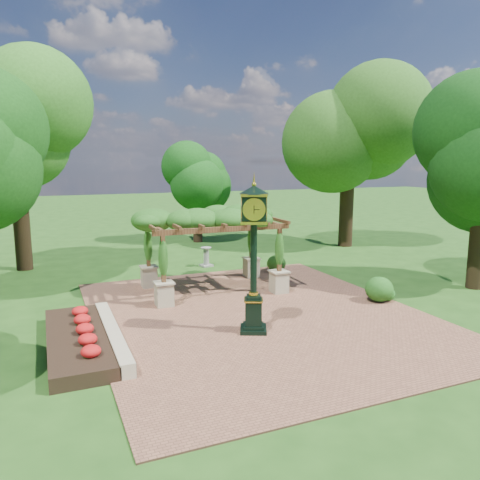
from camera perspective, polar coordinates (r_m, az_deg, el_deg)
name	(u,v)px	position (r m, az deg, el deg)	size (l,w,h in m)	color
ground	(273,325)	(14.25, 3.99, -10.31)	(120.00, 120.00, 0.00)	#1E4714
brick_plaza	(258,315)	(15.10, 2.25, -9.07)	(10.00, 12.00, 0.04)	brown
border_wall	(113,335)	(13.35, -15.28, -11.12)	(0.35, 5.00, 0.40)	#C6B793
flower_bed	(77,341)	(13.29, -19.20, -11.52)	(1.50, 5.00, 0.36)	red
pedestal_clock	(254,245)	(12.98, 1.69, -0.63)	(1.10, 1.10, 4.25)	black
pergola	(212,223)	(17.36, -3.43, 2.09)	(5.05, 3.23, 3.15)	tan
sundial	(206,258)	(21.84, -4.14, -2.20)	(0.60, 0.60, 0.91)	gray
shrub_front	(387,294)	(17.19, 17.51, -6.27)	(0.54, 0.54, 0.49)	#21601B
shrub_mid	(379,289)	(16.98, 16.61, -5.76)	(0.96, 0.96, 0.86)	#1F5618
shrub_back	(276,263)	(20.62, 4.45, -2.87)	(0.83, 0.83, 0.75)	#265518
tree_west_far	(15,137)	(22.91, -25.76, 11.23)	(4.57, 4.57, 8.56)	black
tree_north	(197,175)	(28.23, -5.27, 7.92)	(3.28, 3.28, 5.92)	#301E13
tree_east_far	(350,124)	(27.49, 13.21, 13.60)	(5.65, 5.65, 10.03)	#322013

